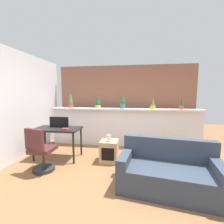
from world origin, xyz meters
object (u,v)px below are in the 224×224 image
at_px(potted_plant_2, 123,102).
at_px(potted_plant_4, 181,104).
at_px(desk, 58,131).
at_px(vase_on_shelf, 109,138).
at_px(potted_plant_0, 71,101).
at_px(tv_monitor, 59,122).
at_px(couch, 168,172).
at_px(book_on_desk, 66,129).
at_px(potted_plant_1, 98,102).
at_px(office_chair, 41,153).
at_px(potted_plant_3, 153,104).
at_px(side_cube_shelf, 109,151).

relative_size(potted_plant_2, potted_plant_4, 1.21).
distance_m(desk, vase_on_shelf, 1.28).
bearing_deg(potted_plant_0, tv_monitor, -82.72).
bearing_deg(vase_on_shelf, couch, -36.78).
bearing_deg(tv_monitor, desk, -95.01).
height_order(potted_plant_2, desk, potted_plant_2).
bearing_deg(couch, potted_plant_4, 70.01).
bearing_deg(tv_monitor, couch, -22.50).
bearing_deg(book_on_desk, desk, 151.98).
bearing_deg(vase_on_shelf, desk, 176.83).
bearing_deg(tv_monitor, potted_plant_0, 97.28).
bearing_deg(potted_plant_4, desk, -160.80).
height_order(potted_plant_1, office_chair, potted_plant_1).
height_order(potted_plant_3, desk, potted_plant_3).
height_order(tv_monitor, side_cube_shelf, tv_monitor).
relative_size(potted_plant_0, side_cube_shelf, 0.95).
bearing_deg(couch, book_on_desk, 160.21).
height_order(potted_plant_1, potted_plant_2, potted_plant_1).
relative_size(potted_plant_4, office_chair, 0.37).
bearing_deg(vase_on_shelf, tv_monitor, 173.23).
bearing_deg(couch, potted_plant_1, 129.04).
distance_m(potted_plant_2, book_on_desk, 1.86).
relative_size(side_cube_shelf, vase_on_shelf, 3.45).
bearing_deg(potted_plant_2, side_cube_shelf, -100.71).
bearing_deg(office_chair, desk, 89.76).
bearing_deg(book_on_desk, side_cube_shelf, 6.79).
height_order(potted_plant_2, tv_monitor, potted_plant_2).
relative_size(potted_plant_0, potted_plant_1, 1.10).
height_order(potted_plant_0, tv_monitor, potted_plant_0).
bearing_deg(potted_plant_1, office_chair, -112.08).
bearing_deg(potted_plant_4, tv_monitor, -162.08).
bearing_deg(potted_plant_4, office_chair, -150.33).
distance_m(book_on_desk, couch, 2.31).
xyz_separation_m(tv_monitor, book_on_desk, (0.27, -0.23, -0.11)).
xyz_separation_m(potted_plant_1, potted_plant_2, (0.75, -0.01, 0.01)).
relative_size(potted_plant_1, office_chair, 0.47).
bearing_deg(potted_plant_2, potted_plant_0, -179.99).
distance_m(desk, couch, 2.60).
height_order(office_chair, side_cube_shelf, office_chair).
bearing_deg(potted_plant_3, book_on_desk, -149.26).
distance_m(desk, side_cube_shelf, 1.34).
distance_m(side_cube_shelf, vase_on_shelf, 0.33).
bearing_deg(couch, potted_plant_0, 141.11).
bearing_deg(book_on_desk, potted_plant_3, 30.74).
height_order(potted_plant_3, potted_plant_4, potted_plant_4).
xyz_separation_m(potted_plant_1, desk, (-0.74, -1.14, -0.67)).
bearing_deg(office_chair, potted_plant_3, 37.07).
relative_size(potted_plant_1, potted_plant_3, 1.40).
xyz_separation_m(potted_plant_3, tv_monitor, (-2.36, -1.01, -0.39)).
relative_size(tv_monitor, book_on_desk, 3.32).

